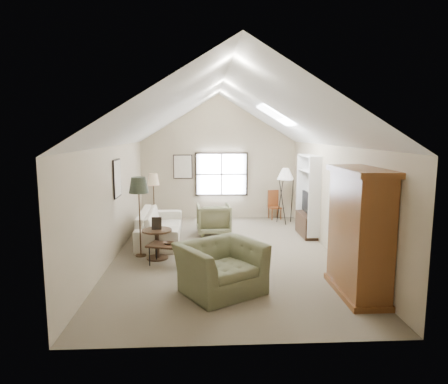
{
  "coord_description": "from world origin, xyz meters",
  "views": [
    {
      "loc": [
        -0.48,
        -8.93,
        2.8
      ],
      "look_at": [
        0.0,
        0.4,
        1.4
      ],
      "focal_mm": 32.0,
      "sensor_mm": 36.0,
      "label": 1
    }
  ],
  "objects_px": {
    "armoire": "(359,233)",
    "armchair_near": "(221,268)",
    "armchair_far": "(214,219)",
    "side_chair": "(275,205)",
    "side_table": "(157,244)",
    "coffee_table": "(169,255)",
    "sofa": "(160,225)"
  },
  "relations": [
    {
      "from": "sofa",
      "to": "side_chair",
      "type": "bearing_deg",
      "value": -57.25
    },
    {
      "from": "armoire",
      "to": "armchair_near",
      "type": "height_order",
      "value": "armoire"
    },
    {
      "from": "coffee_table",
      "to": "side_table",
      "type": "bearing_deg",
      "value": 123.88
    },
    {
      "from": "sofa",
      "to": "side_table",
      "type": "height_order",
      "value": "sofa"
    },
    {
      "from": "armchair_far",
      "to": "armoire",
      "type": "bearing_deg",
      "value": 114.98
    },
    {
      "from": "armchair_far",
      "to": "side_table",
      "type": "bearing_deg",
      "value": 54.42
    },
    {
      "from": "sofa",
      "to": "coffee_table",
      "type": "relative_size",
      "value": 3.03
    },
    {
      "from": "armchair_near",
      "to": "armchair_far",
      "type": "distance_m",
      "value": 4.09
    },
    {
      "from": "side_chair",
      "to": "armoire",
      "type": "bearing_deg",
      "value": -98.56
    },
    {
      "from": "armchair_far",
      "to": "sofa",
      "type": "bearing_deg",
      "value": 17.04
    },
    {
      "from": "sofa",
      "to": "armchair_near",
      "type": "distance_m",
      "value": 3.82
    },
    {
      "from": "side_table",
      "to": "side_chair",
      "type": "distance_m",
      "value": 5.18
    },
    {
      "from": "armoire",
      "to": "side_chair",
      "type": "xyz_separation_m",
      "value": [
        -0.36,
        6.1,
        -0.63
      ]
    },
    {
      "from": "armoire",
      "to": "side_chair",
      "type": "distance_m",
      "value": 6.14
    },
    {
      "from": "armchair_near",
      "to": "side_chair",
      "type": "xyz_separation_m",
      "value": [
        2.01,
        5.88,
        0.03
      ]
    },
    {
      "from": "side_chair",
      "to": "sofa",
      "type": "bearing_deg",
      "value": -157.71
    },
    {
      "from": "armoire",
      "to": "side_table",
      "type": "bearing_deg",
      "value": 149.82
    },
    {
      "from": "coffee_table",
      "to": "sofa",
      "type": "bearing_deg",
      "value": 100.99
    },
    {
      "from": "armchair_far",
      "to": "side_table",
      "type": "distance_m",
      "value": 2.52
    },
    {
      "from": "sofa",
      "to": "armoire",
      "type": "bearing_deg",
      "value": -136.07
    },
    {
      "from": "armchair_far",
      "to": "armchair_near",
      "type": "bearing_deg",
      "value": 86.21
    },
    {
      "from": "armoire",
      "to": "armchair_near",
      "type": "relative_size",
      "value": 1.63
    },
    {
      "from": "side_table",
      "to": "side_chair",
      "type": "bearing_deg",
      "value": 49.67
    },
    {
      "from": "sofa",
      "to": "coffee_table",
      "type": "distance_m",
      "value": 2.09
    },
    {
      "from": "sofa",
      "to": "armchair_far",
      "type": "distance_m",
      "value": 1.52
    },
    {
      "from": "coffee_table",
      "to": "side_chair",
      "type": "distance_m",
      "value": 5.35
    },
    {
      "from": "coffee_table",
      "to": "armchair_near",
      "type": "bearing_deg",
      "value": -55.24
    },
    {
      "from": "sofa",
      "to": "coffee_table",
      "type": "height_order",
      "value": "sofa"
    },
    {
      "from": "armchair_near",
      "to": "side_table",
      "type": "relative_size",
      "value": 2.03
    },
    {
      "from": "armchair_near",
      "to": "coffee_table",
      "type": "xyz_separation_m",
      "value": [
        -1.04,
        1.5,
        -0.22
      ]
    },
    {
      "from": "armchair_far",
      "to": "side_chair",
      "type": "height_order",
      "value": "side_chair"
    },
    {
      "from": "armoire",
      "to": "side_chair",
      "type": "height_order",
      "value": "armoire"
    }
  ]
}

